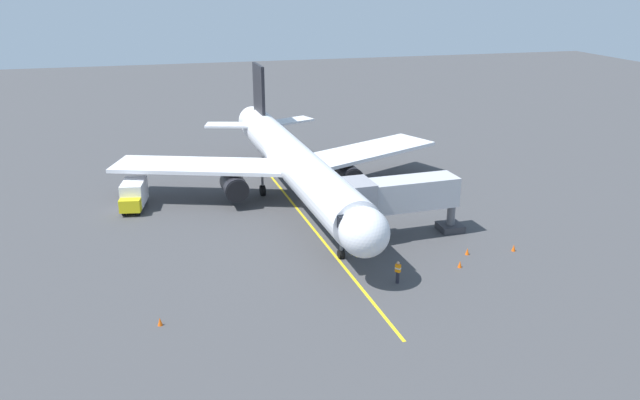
% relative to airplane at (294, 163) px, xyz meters
% --- Properties ---
extents(ground_plane, '(220.00, 220.00, 0.00)m').
position_rel_airplane_xyz_m(ground_plane, '(-0.99, 0.79, -4.00)').
color(ground_plane, '#424244').
extents(apron_lead_in_line, '(2.32, 39.96, 0.01)m').
position_rel_airplane_xyz_m(apron_lead_in_line, '(-0.01, 6.28, -4.00)').
color(apron_lead_in_line, yellow).
rests_on(apron_lead_in_line, ground).
extents(airplane, '(34.76, 40.33, 11.50)m').
position_rel_airplane_xyz_m(airplane, '(0.00, 0.00, 0.00)').
color(airplane, white).
rests_on(airplane, ground).
extents(jet_bridge, '(11.47, 3.44, 5.40)m').
position_rel_airplane_xyz_m(jet_bridge, '(-5.95, 10.99, -0.24)').
color(jet_bridge, '#B7B7BC').
rests_on(jet_bridge, ground).
extents(ground_crew_marshaller, '(0.44, 0.47, 1.71)m').
position_rel_airplane_xyz_m(ground_crew_marshaller, '(-3.47, 18.86, -3.12)').
color(ground_crew_marshaller, '#23232D').
rests_on(ground_crew_marshaller, ground).
extents(box_truck_near_nose, '(2.66, 4.85, 2.62)m').
position_rel_airplane_xyz_m(box_truck_near_nose, '(15.26, -1.92, -2.62)').
color(box_truck_near_nose, yellow).
rests_on(box_truck_near_nose, ground).
extents(safety_cone_nose_left, '(0.32, 0.32, 0.55)m').
position_rel_airplane_xyz_m(safety_cone_nose_left, '(-14.63, 16.00, -3.73)').
color(safety_cone_nose_left, '#F2590F').
rests_on(safety_cone_nose_left, ground).
extents(safety_cone_nose_right, '(0.32, 0.32, 0.55)m').
position_rel_airplane_xyz_m(safety_cone_nose_right, '(13.30, 20.52, -3.73)').
color(safety_cone_nose_right, '#F2590F').
rests_on(safety_cone_nose_right, ground).
extents(safety_cone_wing_port, '(0.32, 0.32, 0.55)m').
position_rel_airplane_xyz_m(safety_cone_wing_port, '(-10.67, 15.69, -3.73)').
color(safety_cone_wing_port, '#F2590F').
rests_on(safety_cone_wing_port, ground).
extents(safety_cone_wing_starboard, '(0.32, 0.32, 0.55)m').
position_rel_airplane_xyz_m(safety_cone_wing_starboard, '(-9.02, 17.67, -3.73)').
color(safety_cone_wing_starboard, '#F2590F').
rests_on(safety_cone_wing_starboard, ground).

